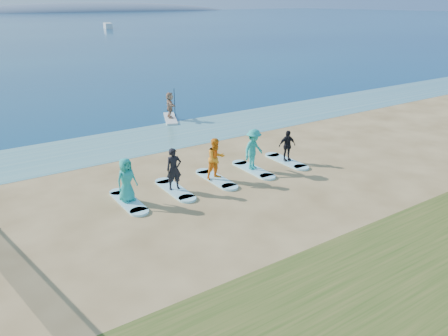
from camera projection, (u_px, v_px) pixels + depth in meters
ground at (256, 211)px, 16.19m from camera, size 600.00×600.00×0.00m
shallow_water at (140, 140)px, 24.31m from camera, size 600.00×600.00×0.00m
island_ridge at (95, 11)px, 297.76m from camera, size 220.00×56.00×18.00m
paddleboard at (170, 119)px, 28.60m from camera, size 1.80×3.04×0.12m
paddleboarder at (170, 105)px, 28.28m from camera, size 0.93×1.63×1.67m
boat_offshore_b at (108, 29)px, 119.62m from camera, size 3.13×6.29×1.44m
surfboard_0 at (128, 202)px, 16.85m from camera, size 0.70×2.20×0.09m
student_0 at (126, 180)px, 16.53m from camera, size 0.95×0.73×1.72m
surfboard_1 at (175, 190)px, 17.91m from camera, size 0.70×2.20×0.09m
student_1 at (174, 169)px, 17.58m from camera, size 0.69×0.51×1.73m
surfboard_2 at (216, 179)px, 18.97m from camera, size 0.70×2.20×0.09m
student_2 at (216, 159)px, 18.63m from camera, size 0.91×0.73×1.80m
surfboard_3 at (253, 170)px, 20.02m from camera, size 0.70×2.20×0.09m
student_3 at (254, 149)px, 19.67m from camera, size 1.36×1.02×1.87m
surfboard_4 at (286, 161)px, 21.08m from camera, size 0.70×2.20×0.09m
student_4 at (287, 146)px, 20.80m from camera, size 0.94×0.55×1.49m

